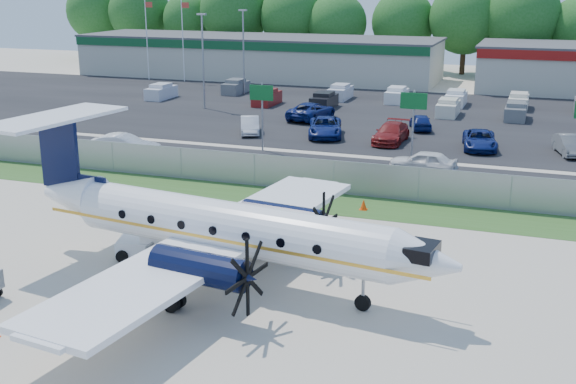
% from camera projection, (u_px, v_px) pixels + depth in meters
% --- Properties ---
extents(ground, '(170.00, 170.00, 0.00)m').
position_uv_depth(ground, '(240.00, 284.00, 29.91)').
color(ground, beige).
rests_on(ground, ground).
extents(grass_verge, '(170.00, 4.00, 0.02)m').
position_uv_depth(grass_verge, '(323.00, 203.00, 40.76)').
color(grass_verge, '#2D561E').
rests_on(grass_verge, ground).
extents(access_road, '(170.00, 8.00, 0.02)m').
position_uv_depth(access_road, '(354.00, 173.00, 47.09)').
color(access_road, black).
rests_on(access_road, ground).
extents(parking_lot, '(170.00, 32.00, 0.02)m').
position_uv_depth(parking_lot, '(412.00, 117.00, 66.08)').
color(parking_lot, black).
rests_on(parking_lot, ground).
extents(perimeter_fence, '(120.00, 0.06, 1.99)m').
position_uv_depth(perimeter_fence, '(333.00, 177.00, 42.28)').
color(perimeter_fence, gray).
rests_on(perimeter_fence, ground).
extents(building_west, '(46.40, 12.40, 5.24)m').
position_uv_depth(building_west, '(257.00, 57.00, 92.90)').
color(building_west, beige).
rests_on(building_west, ground).
extents(sign_left, '(1.80, 0.26, 5.00)m').
position_uv_depth(sign_left, '(262.00, 102.00, 52.16)').
color(sign_left, gray).
rests_on(sign_left, ground).
extents(sign_mid, '(1.80, 0.26, 5.00)m').
position_uv_depth(sign_mid, '(413.00, 111.00, 48.64)').
color(sign_mid, gray).
rests_on(sign_mid, ground).
extents(flagpole_west, '(1.06, 0.12, 10.00)m').
position_uv_depth(flagpole_west, '(147.00, 34.00, 89.55)').
color(flagpole_west, white).
rests_on(flagpole_west, ground).
extents(flagpole_east, '(1.06, 0.12, 10.00)m').
position_uv_depth(flagpole_east, '(183.00, 35.00, 87.95)').
color(flagpole_east, white).
rests_on(flagpole_east, ground).
extents(light_pole_nw, '(0.90, 0.35, 9.09)m').
position_uv_depth(light_pole_nw, '(203.00, 55.00, 69.20)').
color(light_pole_nw, gray).
rests_on(light_pole_nw, ground).
extents(light_pole_sw, '(0.90, 0.35, 9.09)m').
position_uv_depth(light_pole_sw, '(243.00, 46.00, 78.24)').
color(light_pole_sw, gray).
rests_on(light_pole_sw, ground).
extents(tree_line, '(112.00, 6.00, 14.00)m').
position_uv_depth(tree_line, '(457.00, 74.00, 96.83)').
color(tree_line, '#1C5719').
rests_on(tree_line, ground).
extents(aircraft, '(20.40, 20.05, 6.25)m').
position_uv_depth(aircraft, '(221.00, 226.00, 29.55)').
color(aircraft, white).
rests_on(aircraft, ground).
extents(pushback_tug, '(2.64, 2.22, 1.26)m').
position_uv_depth(pushback_tug, '(147.00, 244.00, 32.65)').
color(pushback_tug, white).
rests_on(pushback_tug, ground).
extents(baggage_cart_far, '(1.89, 1.21, 0.96)m').
position_uv_depth(baggage_cart_far, '(170.00, 256.00, 31.72)').
color(baggage_cart_far, gray).
rests_on(baggage_cart_far, ground).
extents(cone_starboard_wing, '(0.42, 0.42, 0.59)m').
position_uv_depth(cone_starboard_wing, '(364.00, 205.00, 39.45)').
color(cone_starboard_wing, '#FF4308').
rests_on(cone_starboard_wing, ground).
extents(road_car_west, '(5.39, 2.55, 1.71)m').
position_uv_depth(road_car_west, '(124.00, 159.00, 50.86)').
color(road_car_west, silver).
rests_on(road_car_west, ground).
extents(road_car_mid, '(4.54, 2.14, 1.50)m').
position_uv_depth(road_car_mid, '(422.00, 173.00, 47.04)').
color(road_car_mid, silver).
rests_on(road_car_mid, ground).
extents(parked_car_a, '(3.01, 4.44, 1.39)m').
position_uv_depth(parked_car_a, '(250.00, 134.00, 59.13)').
color(parked_car_a, silver).
rests_on(parked_car_a, ground).
extents(parked_car_b, '(3.99, 6.07, 1.55)m').
position_uv_depth(parked_car_b, '(325.00, 137.00, 58.02)').
color(parked_car_b, navy).
rests_on(parked_car_b, ground).
extents(parked_car_c, '(2.28, 5.27, 1.51)m').
position_uv_depth(parked_car_c, '(391.00, 143.00, 55.85)').
color(parked_car_c, maroon).
rests_on(parked_car_c, ground).
extents(parked_car_d, '(3.04, 5.35, 1.41)m').
position_uv_depth(parked_car_d, '(479.00, 149.00, 53.66)').
color(parked_car_d, navy).
rests_on(parked_car_d, ground).
extents(parked_car_e, '(2.53, 4.57, 1.43)m').
position_uv_depth(parked_car_e, '(569.00, 155.00, 51.98)').
color(parked_car_e, '#595B5E').
rests_on(parked_car_e, ground).
extents(parked_car_f, '(3.59, 6.07, 1.58)m').
position_uv_depth(parked_car_f, '(311.00, 120.00, 64.97)').
color(parked_car_f, navy).
rests_on(parked_car_f, ground).
extents(parked_car_g, '(2.61, 4.26, 1.35)m').
position_uv_depth(parked_car_g, '(420.00, 130.00, 60.62)').
color(parked_car_g, navy).
rests_on(parked_car_g, ground).
extents(far_parking_rows, '(56.00, 10.00, 1.60)m').
position_uv_depth(far_parking_rows, '(421.00, 109.00, 70.60)').
color(far_parking_rows, gray).
rests_on(far_parking_rows, ground).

